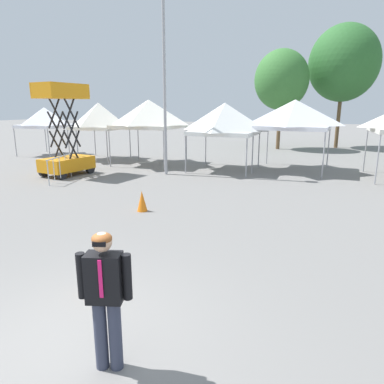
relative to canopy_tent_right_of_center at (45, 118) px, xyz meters
name	(u,v)px	position (x,y,z in m)	size (l,w,h in m)	color
ground_plane	(71,343)	(14.24, -15.35, -2.48)	(140.00, 140.00, 0.00)	slate
canopy_tent_right_of_center	(45,118)	(0.00, 0.00, 0.00)	(2.86, 2.86, 3.14)	#9E9EA3
canopy_tent_behind_left	(99,116)	(4.54, -0.46, 0.14)	(2.80, 2.80, 3.41)	#9E9EA3
canopy_tent_far_right	(149,114)	(8.23, -1.07, 0.30)	(3.37, 3.37, 3.55)	#9E9EA3
canopy_tent_left_of_center	(225,119)	(12.67, -1.54, 0.10)	(3.20, 3.20, 3.36)	#9E9EA3
canopy_tent_center	(295,114)	(15.92, -0.43, 0.32)	(3.63, 3.63, 3.51)	#9E9EA3
scissor_lift	(66,149)	(6.03, -5.38, -1.23)	(1.74, 2.49, 4.19)	black
person_foreground	(105,292)	(15.01, -15.55, -1.45)	(0.63, 0.35, 1.78)	#33384C
light_pole_near_lift	(164,50)	(10.35, -3.58, 3.13)	(0.36, 0.36, 10.05)	#9E9EA3
tree_behind_tents_right	(282,80)	(14.15, 8.89, 2.62)	(3.96, 3.96, 7.29)	brown
tree_behind_tents_center	(344,63)	(18.39, 11.37, 3.88)	(5.14, 5.14, 9.20)	brown
crowd_barrier_near_person	(60,164)	(6.65, -6.60, -1.73)	(0.53, 2.06, 1.08)	#B7BABF
traffic_cone_lot_center	(142,201)	(12.20, -9.45, -2.16)	(0.32, 0.32, 0.65)	orange
traffic_cone_near_barrier	(99,274)	(13.80, -14.02, -2.16)	(0.32, 0.32, 0.64)	orange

